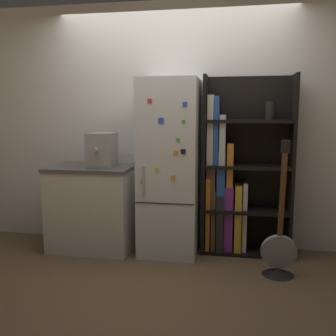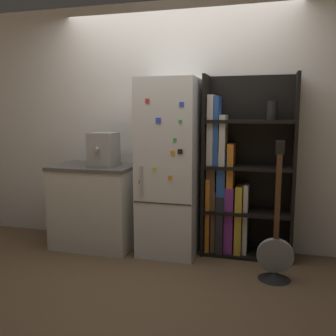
% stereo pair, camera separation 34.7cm
% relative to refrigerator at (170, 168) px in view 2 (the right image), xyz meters
% --- Properties ---
extents(ground_plane, '(16.00, 16.00, 0.00)m').
position_rel_refrigerator_xyz_m(ground_plane, '(0.00, -0.16, -0.89)').
color(ground_plane, brown).
extents(wall_back, '(8.00, 0.05, 2.60)m').
position_rel_refrigerator_xyz_m(wall_back, '(0.00, 0.31, 0.41)').
color(wall_back, white).
rests_on(wall_back, ground_plane).
extents(refrigerator, '(0.58, 0.60, 1.77)m').
position_rel_refrigerator_xyz_m(refrigerator, '(0.00, 0.00, 0.00)').
color(refrigerator, white).
rests_on(refrigerator, ground_plane).
extents(bookshelf, '(0.89, 0.35, 1.81)m').
position_rel_refrigerator_xyz_m(bookshelf, '(0.65, 0.14, -0.13)').
color(bookshelf, black).
rests_on(bookshelf, ground_plane).
extents(kitchen_counter, '(0.87, 0.63, 0.89)m').
position_rel_refrigerator_xyz_m(kitchen_counter, '(-0.83, -0.02, -0.44)').
color(kitchen_counter, silver).
rests_on(kitchen_counter, ground_plane).
extents(espresso_machine, '(0.26, 0.34, 0.35)m').
position_rel_refrigerator_xyz_m(espresso_machine, '(-0.69, -0.08, 0.18)').
color(espresso_machine, '#A5A39E').
rests_on(espresso_machine, kitchen_counter).
extents(guitar, '(0.31, 0.29, 1.22)m').
position_rel_refrigerator_xyz_m(guitar, '(1.06, -0.41, -0.71)').
color(guitar, black).
rests_on(guitar, ground_plane).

